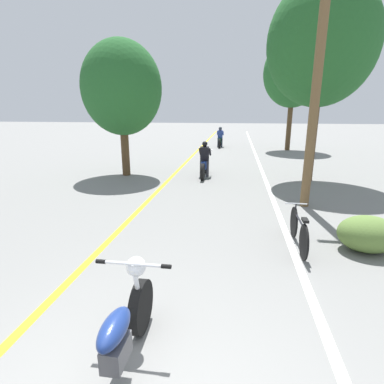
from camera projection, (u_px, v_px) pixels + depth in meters
lane_stripe_center at (183, 165)px, 14.65m from camera, size 0.14×48.00×0.01m
lane_stripe_edge at (261, 167)px, 14.12m from camera, size 0.14×48.00×0.01m
utility_pole at (317, 84)px, 7.65m from camera, size 1.10×0.24×6.36m
roadside_tree_right_near at (322, 43)px, 10.34m from camera, size 3.75×3.38×7.03m
roadside_tree_right_far at (294, 73)px, 18.94m from camera, size 3.77×3.39×7.07m
roadside_tree_left at (122, 89)px, 11.60m from camera, size 3.13×2.82×5.24m
roadside_bush at (368, 234)px, 5.71m from camera, size 1.10×0.88×0.70m
motorcycle_foreground at (118, 341)px, 2.94m from camera, size 0.86×2.19×1.04m
motorcycle_rider_lead at (205, 163)px, 12.12m from camera, size 0.50×2.07×1.42m
motorcycle_rider_far at (220, 139)px, 21.67m from camera, size 0.50×2.06×1.44m
bicycle_parked at (299, 230)px, 5.88m from camera, size 0.44×1.68×0.77m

